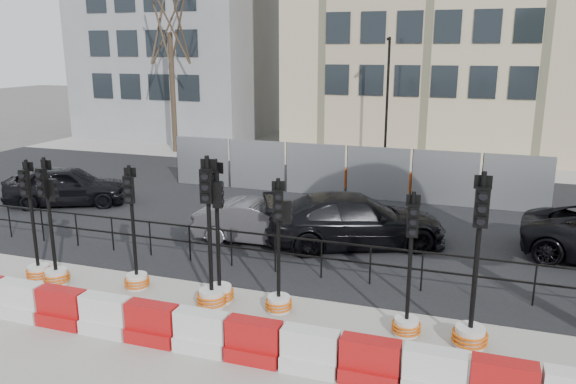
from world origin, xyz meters
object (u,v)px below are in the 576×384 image
(traffic_signal_d, at_px, (211,273))
(car_c, at_px, (355,220))
(traffic_signal_h, at_px, (472,313))
(car_a, at_px, (68,186))
(traffic_signal_a, at_px, (37,256))

(traffic_signal_d, xyz_separation_m, car_c, (2.09, 4.92, -0.05))
(traffic_signal_h, height_order, car_a, traffic_signal_h)
(traffic_signal_d, relative_size, car_a, 0.74)
(car_a, distance_m, car_c, 10.72)
(traffic_signal_a, distance_m, traffic_signal_d, 4.70)
(traffic_signal_d, bearing_deg, traffic_signal_a, 168.54)
(traffic_signal_a, distance_m, traffic_signal_h, 10.06)
(traffic_signal_d, bearing_deg, traffic_signal_h, -11.10)
(traffic_signal_d, height_order, car_a, traffic_signal_d)
(traffic_signal_d, distance_m, traffic_signal_h, 5.36)
(traffic_signal_a, height_order, car_a, traffic_signal_a)
(traffic_signal_h, distance_m, car_c, 5.89)
(traffic_signal_a, bearing_deg, traffic_signal_h, -5.77)
(traffic_signal_a, xyz_separation_m, car_a, (-3.89, 5.83, 0.10))
(car_a, height_order, car_c, car_c)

